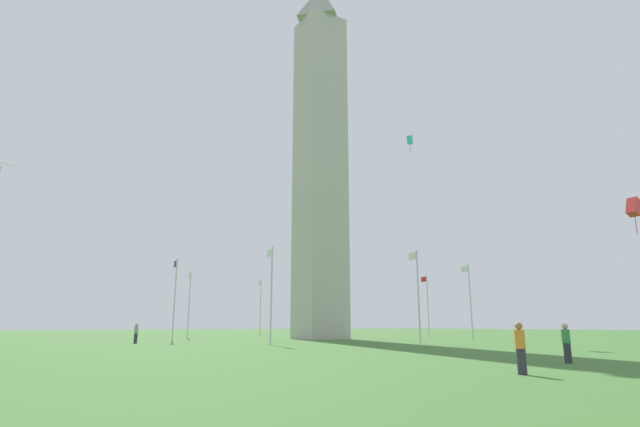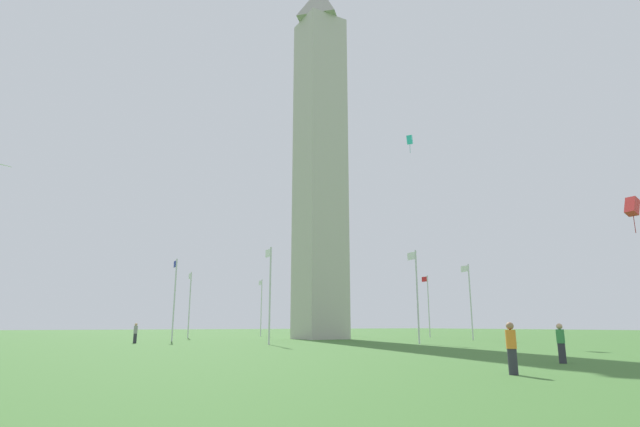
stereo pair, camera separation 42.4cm
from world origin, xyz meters
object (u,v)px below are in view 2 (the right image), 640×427
(flagpole_ne, at_px, (190,301))
(flagpole_se, at_px, (270,290))
(person_orange_shirt, at_px, (512,348))
(kite_cyan_box, at_px, (410,140))
(flagpole_w, at_px, (428,303))
(person_green_shirt, at_px, (561,343))
(flagpole_e, at_px, (174,295))
(person_gray_shirt, at_px, (135,333))
(obelisk_monument, at_px, (320,149))
(flagpole_sw, at_px, (470,298))
(flagpole_nw, at_px, (348,305))
(kite_red_box, at_px, (632,207))
(flagpole_n, at_px, (261,305))
(flagpole_s, at_px, (417,291))

(flagpole_ne, distance_m, flagpole_se, 22.99)
(person_orange_shirt, distance_m, kite_cyan_box, 40.03)
(flagpole_ne, bearing_deg, flagpole_w, -112.50)
(person_green_shirt, bearing_deg, person_orange_shirt, 151.29)
(flagpole_e, relative_size, person_gray_shirt, 4.62)
(flagpole_w, relative_size, kite_cyan_box, 3.81)
(obelisk_monument, height_order, person_orange_shirt, obelisk_monument)
(flagpole_ne, bearing_deg, person_green_shirt, -177.30)
(flagpole_sw, distance_m, person_green_shirt, 31.88)
(obelisk_monument, distance_m, flagpole_ne, 24.28)
(flagpole_se, bearing_deg, obelisk_monument, -45.15)
(flagpole_nw, bearing_deg, flagpole_ne, 90.00)
(flagpole_nw, bearing_deg, kite_cyan_box, 164.50)
(flagpole_ne, bearing_deg, obelisk_monument, -135.15)
(flagpole_ne, relative_size, person_orange_shirt, 4.82)
(flagpole_sw, bearing_deg, kite_red_box, 161.57)
(flagpole_n, bearing_deg, flagpole_s, 180.00)
(flagpole_s, height_order, flagpole_w, same)
(flagpole_n, xyz_separation_m, flagpole_s, (-32.52, 0.00, 0.00))
(flagpole_se, height_order, person_gray_shirt, flagpole_se)
(flagpole_se, bearing_deg, kite_red_box, -141.80)
(flagpole_se, bearing_deg, flagpole_s, -112.50)
(flagpole_n, xyz_separation_m, flagpole_se, (-27.75, 11.50, 0.00))
(kite_red_box, xyz_separation_m, kite_cyan_box, (22.12, -0.90, 12.21))
(flagpole_ne, xyz_separation_m, person_green_shirt, (-46.92, -2.21, -3.52))
(flagpole_se, distance_m, flagpole_w, 30.04)
(flagpole_e, height_order, kite_cyan_box, kite_cyan_box)
(flagpole_e, bearing_deg, obelisk_monument, -90.22)
(flagpole_se, relative_size, kite_red_box, 3.28)
(obelisk_monument, bearing_deg, person_green_shirt, 165.29)
(obelisk_monument, height_order, kite_cyan_box, obelisk_monument)
(flagpole_s, bearing_deg, flagpole_sw, -67.50)
(obelisk_monument, height_order, person_green_shirt, obelisk_monument)
(flagpole_nw, distance_m, kite_red_box, 44.30)
(obelisk_monument, relative_size, flagpole_n, 5.69)
(flagpole_s, height_order, flagpole_nw, same)
(flagpole_ne, height_order, flagpole_se, same)
(flagpole_sw, height_order, flagpole_w, same)
(flagpole_e, height_order, flagpole_se, same)
(person_gray_shirt, bearing_deg, flagpole_w, -19.43)
(flagpole_w, bearing_deg, kite_red_box, 160.09)
(person_orange_shirt, height_order, kite_cyan_box, kite_cyan_box)
(flagpole_n, relative_size, flagpole_se, 1.00)
(flagpole_ne, distance_m, flagpole_s, 30.04)
(flagpole_ne, distance_m, flagpole_e, 12.44)
(flagpole_sw, height_order, person_orange_shirt, flagpole_sw)
(flagpole_e, height_order, flagpole_s, same)
(flagpole_n, xyz_separation_m, flagpole_nw, (-4.76, -11.50, 0.00))
(person_gray_shirt, bearing_deg, obelisk_monument, -16.08)
(obelisk_monument, relative_size, kite_red_box, 18.65)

